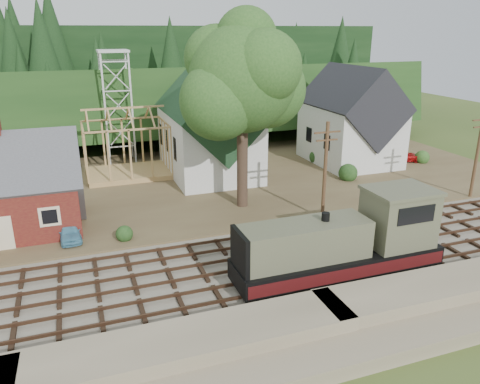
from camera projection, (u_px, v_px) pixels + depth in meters
name	position (u px, v px, depth m)	size (l,w,h in m)	color
ground	(266.00, 265.00, 30.32)	(140.00, 140.00, 0.00)	#384C1E
embankment	(334.00, 343.00, 22.76)	(64.00, 5.00, 1.60)	#7F7259
railroad_bed	(266.00, 264.00, 30.29)	(64.00, 11.00, 0.16)	#726B5B
village_flat	(196.00, 182.00, 46.26)	(64.00, 26.00, 0.30)	brown
hillside	(153.00, 135.00, 67.63)	(70.00, 28.00, 8.00)	#1E3F19
ridge	(138.00, 117.00, 81.85)	(80.00, 20.00, 12.00)	black
depot	(5.00, 193.00, 33.91)	(10.80, 7.41, 9.00)	#571417
church	(209.00, 127.00, 46.74)	(8.40, 15.17, 13.00)	silver
farmhouse	(351.00, 122.00, 51.36)	(8.40, 10.80, 10.60)	silver
timber_frame	(126.00, 147.00, 46.87)	(8.20, 6.20, 6.99)	tan
lattice_tower	(115.00, 73.00, 49.97)	(3.20, 3.20, 12.12)	silver
big_tree	(244.00, 86.00, 36.61)	(10.90, 8.40, 14.70)	#38281E
telegraph_pole_near	(325.00, 170.00, 35.78)	(2.20, 0.28, 8.00)	#4C331E
telegraph_pole_far	(477.00, 154.00, 40.58)	(2.20, 0.28, 8.00)	#4C331E
locomotive	(347.00, 243.00, 28.18)	(12.92, 3.23, 5.14)	black
car_blue	(70.00, 231.00, 33.13)	(1.43, 3.56, 1.21)	#5CA6C5
car_red	(404.00, 156.00, 52.90)	(1.89, 4.09, 1.14)	#B60E0E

